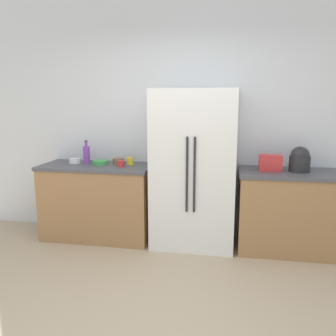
{
  "coord_description": "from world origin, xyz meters",
  "views": [
    {
      "loc": [
        0.6,
        -2.42,
        1.7
      ],
      "look_at": [
        0.07,
        0.48,
        1.13
      ],
      "focal_mm": 38.23,
      "sensor_mm": 36.0,
      "label": 1
    }
  ],
  "objects_px": {
    "refrigerator": "(194,169)",
    "bowl_a": "(75,161)",
    "bottle_a": "(87,154)",
    "toaster": "(270,163)",
    "cup_a": "(130,161)",
    "bowl_b": "(100,162)",
    "rice_cooker": "(300,160)",
    "cup_b": "(121,163)",
    "bowl_c": "(119,161)"
  },
  "relations": [
    {
      "from": "rice_cooker",
      "to": "cup_a",
      "type": "xyz_separation_m",
      "value": [
        -1.94,
        0.07,
        -0.09
      ]
    },
    {
      "from": "cup_a",
      "to": "cup_b",
      "type": "distance_m",
      "value": 0.16
    },
    {
      "from": "bowl_b",
      "to": "bottle_a",
      "type": "bearing_deg",
      "value": 165.7
    },
    {
      "from": "cup_a",
      "to": "bowl_b",
      "type": "xyz_separation_m",
      "value": [
        -0.36,
        -0.06,
        -0.02
      ]
    },
    {
      "from": "cup_a",
      "to": "bowl_b",
      "type": "bearing_deg",
      "value": -170.84
    },
    {
      "from": "refrigerator",
      "to": "bowl_a",
      "type": "relative_size",
      "value": 12.56
    },
    {
      "from": "rice_cooker",
      "to": "bowl_c",
      "type": "xyz_separation_m",
      "value": [
        -2.1,
        0.11,
        -0.1
      ]
    },
    {
      "from": "bottle_a",
      "to": "bowl_a",
      "type": "xyz_separation_m",
      "value": [
        -0.15,
        -0.0,
        -0.08
      ]
    },
    {
      "from": "toaster",
      "to": "cup_a",
      "type": "relative_size",
      "value": 2.71
    },
    {
      "from": "refrigerator",
      "to": "rice_cooker",
      "type": "bearing_deg",
      "value": 1.63
    },
    {
      "from": "bottle_a",
      "to": "cup_b",
      "type": "bearing_deg",
      "value": -15.7
    },
    {
      "from": "refrigerator",
      "to": "bowl_a",
      "type": "height_order",
      "value": "refrigerator"
    },
    {
      "from": "refrigerator",
      "to": "bottle_a",
      "type": "height_order",
      "value": "refrigerator"
    },
    {
      "from": "toaster",
      "to": "cup_b",
      "type": "xyz_separation_m",
      "value": [
        -1.7,
        -0.06,
        -0.05
      ]
    },
    {
      "from": "bottle_a",
      "to": "bowl_b",
      "type": "xyz_separation_m",
      "value": [
        0.2,
        -0.05,
        -0.09
      ]
    },
    {
      "from": "refrigerator",
      "to": "bowl_b",
      "type": "xyz_separation_m",
      "value": [
        -1.14,
        0.04,
        0.04
      ]
    },
    {
      "from": "refrigerator",
      "to": "cup_a",
      "type": "relative_size",
      "value": 19.99
    },
    {
      "from": "toaster",
      "to": "rice_cooker",
      "type": "height_order",
      "value": "rice_cooker"
    },
    {
      "from": "refrigerator",
      "to": "toaster",
      "type": "xyz_separation_m",
      "value": [
        0.84,
        0.02,
        0.1
      ]
    },
    {
      "from": "rice_cooker",
      "to": "bowl_b",
      "type": "relative_size",
      "value": 1.45
    },
    {
      "from": "bowl_a",
      "to": "toaster",
      "type": "bearing_deg",
      "value": -1.71
    },
    {
      "from": "rice_cooker",
      "to": "cup_a",
      "type": "bearing_deg",
      "value": 178.08
    },
    {
      "from": "rice_cooker",
      "to": "bottle_a",
      "type": "height_order",
      "value": "bottle_a"
    },
    {
      "from": "bottle_a",
      "to": "bowl_b",
      "type": "relative_size",
      "value": 1.48
    },
    {
      "from": "refrigerator",
      "to": "bowl_b",
      "type": "height_order",
      "value": "refrigerator"
    },
    {
      "from": "cup_a",
      "to": "bowl_b",
      "type": "height_order",
      "value": "cup_a"
    },
    {
      "from": "bowl_b",
      "to": "bowl_a",
      "type": "bearing_deg",
      "value": 172.68
    },
    {
      "from": "rice_cooker",
      "to": "cup_b",
      "type": "relative_size",
      "value": 3.31
    },
    {
      "from": "toaster",
      "to": "rice_cooker",
      "type": "relative_size",
      "value": 0.88
    },
    {
      "from": "bottle_a",
      "to": "cup_b",
      "type": "xyz_separation_m",
      "value": [
        0.48,
        -0.14,
        -0.07
      ]
    },
    {
      "from": "toaster",
      "to": "cup_b",
      "type": "bearing_deg",
      "value": -177.95
    },
    {
      "from": "cup_a",
      "to": "bowl_a",
      "type": "distance_m",
      "value": 0.71
    },
    {
      "from": "cup_b",
      "to": "bowl_a",
      "type": "bearing_deg",
      "value": 168.41
    },
    {
      "from": "refrigerator",
      "to": "toaster",
      "type": "distance_m",
      "value": 0.85
    },
    {
      "from": "refrigerator",
      "to": "bowl_b",
      "type": "bearing_deg",
      "value": 177.99
    },
    {
      "from": "bottle_a",
      "to": "toaster",
      "type": "bearing_deg",
      "value": -1.96
    },
    {
      "from": "toaster",
      "to": "bowl_c",
      "type": "distance_m",
      "value": 1.8
    },
    {
      "from": "bottle_a",
      "to": "refrigerator",
      "type": "bearing_deg",
      "value": -3.85
    },
    {
      "from": "rice_cooker",
      "to": "bowl_a",
      "type": "distance_m",
      "value": 2.65
    },
    {
      "from": "refrigerator",
      "to": "cup_a",
      "type": "xyz_separation_m",
      "value": [
        -0.79,
        0.1,
        0.05
      ]
    },
    {
      "from": "toaster",
      "to": "bowl_a",
      "type": "bearing_deg",
      "value": 178.29
    },
    {
      "from": "refrigerator",
      "to": "rice_cooker",
      "type": "relative_size",
      "value": 6.52
    },
    {
      "from": "bowl_b",
      "to": "toaster",
      "type": "bearing_deg",
      "value": -0.71
    },
    {
      "from": "rice_cooker",
      "to": "cup_a",
      "type": "height_order",
      "value": "rice_cooker"
    },
    {
      "from": "bowl_b",
      "to": "bowl_c",
      "type": "height_order",
      "value": "bowl_c"
    },
    {
      "from": "bowl_a",
      "to": "bowl_b",
      "type": "relative_size",
      "value": 0.75
    },
    {
      "from": "cup_a",
      "to": "toaster",
      "type": "bearing_deg",
      "value": -2.9
    },
    {
      "from": "cup_b",
      "to": "bowl_b",
      "type": "distance_m",
      "value": 0.3
    },
    {
      "from": "rice_cooker",
      "to": "bowl_a",
      "type": "xyz_separation_m",
      "value": [
        -2.65,
        0.05,
        -0.1
      ]
    },
    {
      "from": "refrigerator",
      "to": "bowl_c",
      "type": "relative_size",
      "value": 12.85
    }
  ]
}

